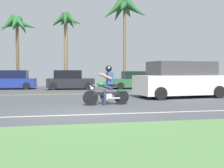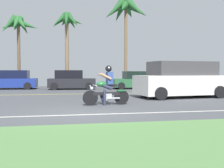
% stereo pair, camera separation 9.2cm
% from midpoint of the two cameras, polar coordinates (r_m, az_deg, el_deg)
% --- Properties ---
extents(ground, '(56.00, 30.00, 0.04)m').
position_cam_midpoint_polar(ground, '(12.14, -7.03, -4.03)').
color(ground, '#4C4F54').
extents(grass_median, '(56.00, 3.80, 0.06)m').
position_cam_midpoint_polar(grass_median, '(5.18, -1.50, -12.37)').
color(grass_median, '#5B8C4C').
rests_on(grass_median, ground).
extents(lane_line_near, '(50.40, 0.12, 0.01)m').
position_cam_midpoint_polar(lane_line_near, '(8.83, -5.53, -6.33)').
color(lane_line_near, silver).
rests_on(lane_line_near, ground).
extents(lane_line_far, '(50.40, 0.12, 0.01)m').
position_cam_midpoint_polar(lane_line_far, '(17.10, -8.18, -2.06)').
color(lane_line_far, yellow).
rests_on(lane_line_far, ground).
extents(motorcyclist, '(1.95, 0.64, 1.63)m').
position_cam_midpoint_polar(motorcyclist, '(11.31, -0.89, -0.89)').
color(motorcyclist, black).
rests_on(motorcyclist, ground).
extents(suv_nearby, '(5.01, 2.70, 1.91)m').
position_cam_midpoint_polar(suv_nearby, '(15.16, 14.27, 0.80)').
color(suv_nearby, white).
rests_on(suv_nearby, ground).
extents(parked_car_1, '(4.28, 2.15, 1.49)m').
position_cam_midpoint_polar(parked_car_1, '(23.31, -20.19, 0.73)').
color(parked_car_1, navy).
rests_on(parked_car_1, ground).
extents(parked_car_2, '(3.77, 2.23, 1.49)m').
position_cam_midpoint_polar(parked_car_2, '(21.90, -8.35, 0.76)').
color(parked_car_2, '#232328').
rests_on(parked_car_2, ground).
extents(parked_car_3, '(3.79, 2.04, 1.42)m').
position_cam_midpoint_polar(parked_car_3, '(22.53, 5.04, 0.74)').
color(parked_car_3, '#2D663D').
rests_on(parked_car_3, ground).
extents(palm_tree_0, '(4.48, 4.46, 8.38)m').
position_cam_midpoint_polar(palm_tree_0, '(26.80, 2.83, 14.85)').
color(palm_tree_0, brown).
rests_on(palm_tree_0, ground).
extents(palm_tree_1, '(2.82, 2.81, 6.43)m').
position_cam_midpoint_polar(palm_tree_1, '(24.37, -9.22, 11.83)').
color(palm_tree_1, '#846B4C').
rests_on(palm_tree_1, ground).
extents(palm_tree_2, '(3.40, 3.38, 6.29)m').
position_cam_midpoint_polar(palm_tree_2, '(25.68, -18.81, 11.08)').
color(palm_tree_2, brown).
rests_on(palm_tree_2, ground).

